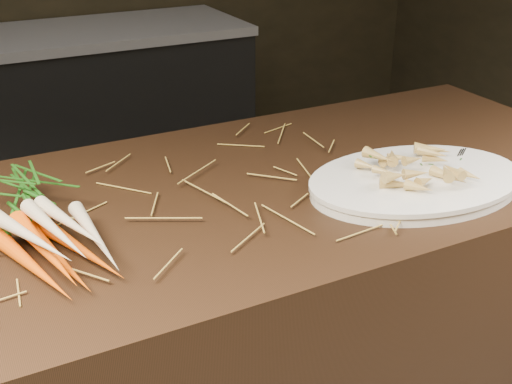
# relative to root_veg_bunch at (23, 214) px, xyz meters

# --- Properties ---
(back_counter) EXTENTS (1.82, 0.62, 0.84)m
(back_counter) POSITION_rel_root_veg_bunch_xyz_m (0.34, 1.88, -0.52)
(back_counter) COLOR black
(back_counter) RESTS_ON ground
(straw_bedding) EXTENTS (1.40, 0.60, 0.02)m
(straw_bedding) POSITION_rel_root_veg_bunch_xyz_m (0.04, -0.00, -0.03)
(straw_bedding) COLOR olive
(straw_bedding) RESTS_ON main_counter
(root_veg_bunch) EXTENTS (0.23, 0.45, 0.08)m
(root_veg_bunch) POSITION_rel_root_veg_bunch_xyz_m (0.00, 0.00, 0.00)
(root_veg_bunch) COLOR #E74807
(root_veg_bunch) RESTS_ON main_counter
(serving_platter) EXTENTS (0.45, 0.33, 0.02)m
(serving_platter) POSITION_rel_root_veg_bunch_xyz_m (0.70, -0.16, -0.03)
(serving_platter) COLOR white
(serving_platter) RESTS_ON main_counter
(roasted_veg_heap) EXTENTS (0.22, 0.17, 0.05)m
(roasted_veg_heap) POSITION_rel_root_veg_bunch_xyz_m (0.70, -0.16, 0.01)
(roasted_veg_heap) COLOR olive
(roasted_veg_heap) RESTS_ON serving_platter
(serving_fork) EXTENTS (0.14, 0.11, 0.00)m
(serving_fork) POSITION_rel_root_veg_bunch_xyz_m (0.85, -0.19, -0.02)
(serving_fork) COLOR silver
(serving_fork) RESTS_ON serving_platter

